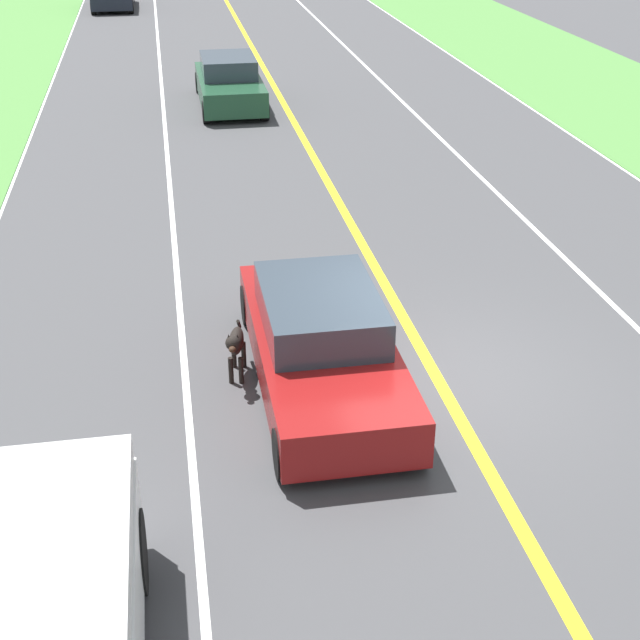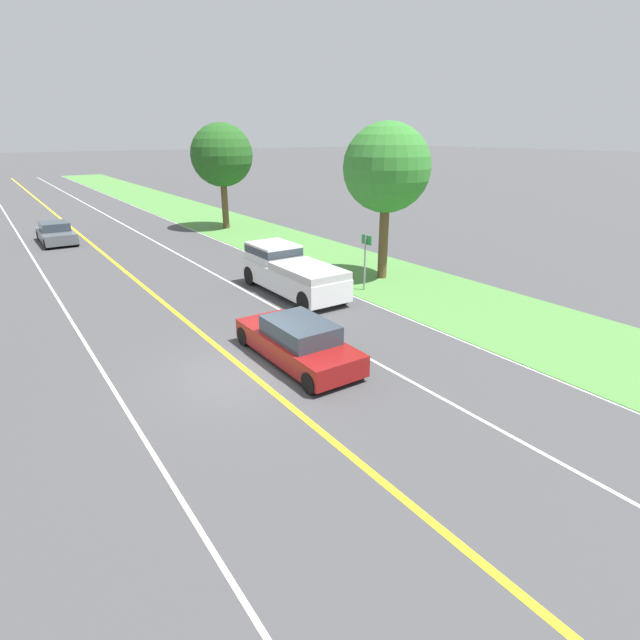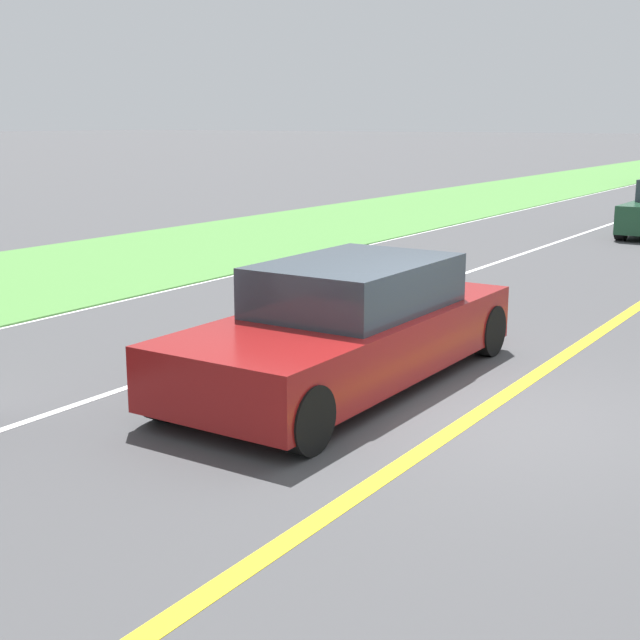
% 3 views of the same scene
% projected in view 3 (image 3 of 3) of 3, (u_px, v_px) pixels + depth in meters
% --- Properties ---
extents(ground_plane, '(400.00, 400.00, 0.00)m').
position_uv_depth(ground_plane, '(479.00, 413.00, 8.70)').
color(ground_plane, '#424244').
extents(centre_divider_line, '(0.18, 160.00, 0.01)m').
position_uv_depth(centre_divider_line, '(479.00, 413.00, 8.70)').
color(centre_divider_line, yellow).
rests_on(centre_divider_line, ground).
extents(lane_edge_line_right, '(0.14, 160.00, 0.01)m').
position_uv_depth(lane_edge_line_right, '(13.00, 325.00, 12.45)').
color(lane_edge_line_right, white).
rests_on(lane_edge_line_right, ground).
extents(lane_dash_same_dir, '(0.10, 160.00, 0.01)m').
position_uv_depth(lane_dash_same_dir, '(205.00, 361.00, 10.57)').
color(lane_dash_same_dir, white).
rests_on(lane_dash_same_dir, ground).
extents(ego_car, '(1.84, 4.74, 1.33)m').
position_uv_depth(ego_car, '(349.00, 327.00, 9.59)').
color(ego_car, maroon).
rests_on(ego_car, ground).
extents(dog, '(0.35, 1.10, 0.85)m').
position_uv_depth(dog, '(278.00, 316.00, 10.46)').
color(dog, black).
rests_on(dog, ground).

